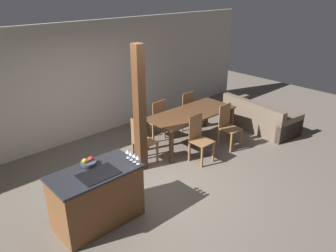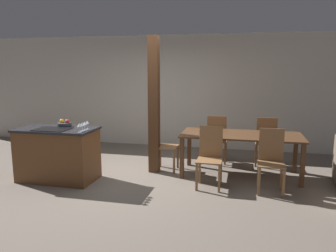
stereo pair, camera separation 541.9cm
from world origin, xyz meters
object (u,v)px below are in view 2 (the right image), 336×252
object	(u,v)px
wine_glass_far	(85,124)
dining_chair_near_left	(210,156)
dining_chair_far_right	(266,141)
timber_post	(154,106)
dining_chair_head_end	(163,143)
kitchen_island	(58,154)
dining_chair_near_right	(271,159)
wine_glass_near	(79,125)
wine_glass_middle	(82,124)
dining_chair_far_left	(217,138)
wine_glass_end	(87,123)
fruit_bowl	(64,123)
dining_table	(241,139)

from	to	relation	value
wine_glass_far	dining_chair_near_left	xyz separation A→B (m)	(2.00, 0.39, -0.52)
wine_glass_far	dining_chair_far_right	bearing A→B (deg)	30.78
timber_post	wine_glass_far	bearing A→B (deg)	-134.09
dining_chair_head_end	kitchen_island	bearing A→B (deg)	120.54
kitchen_island	dining_chair_near_right	world-z (taller)	dining_chair_near_right
wine_glass_far	wine_glass_near	bearing A→B (deg)	-90.00
wine_glass_middle	dining_chair_far_left	distance (m)	2.77
wine_glass_middle	dining_chair_far_right	distance (m)	3.52
dining_chair_far_right	timber_post	distance (m)	2.32
wine_glass_end	dining_chair_far_left	distance (m)	2.66
fruit_bowl	wine_glass_middle	bearing A→B (deg)	-36.37
dining_chair_far_left	dining_chair_head_end	world-z (taller)	same
fruit_bowl	wine_glass_middle	world-z (taller)	wine_glass_middle
wine_glass_middle	dining_chair_near_left	distance (m)	2.12
dining_chair_far_left	dining_chair_far_right	world-z (taller)	same
fruit_bowl	dining_table	distance (m)	3.14
dining_chair_near_left	dining_chair_head_end	distance (m)	1.18
dining_chair_far_left	wine_glass_middle	bearing A→B (deg)	42.70
fruit_bowl	dining_chair_near_left	bearing A→B (deg)	1.40
kitchen_island	wine_glass_near	world-z (taller)	wine_glass_near
kitchen_island	dining_chair_far_right	world-z (taller)	dining_chair_far_right
kitchen_island	wine_glass_near	xyz separation A→B (m)	(0.59, -0.29, 0.57)
dining_table	dining_chair_far_left	world-z (taller)	dining_chair_far_left
wine_glass_end	fruit_bowl	bearing A→B (deg)	156.77
wine_glass_near	wine_glass_far	distance (m)	0.17
kitchen_island	dining_chair_far_right	size ratio (longest dim) A/B	1.35
dining_chair_near_right	dining_chair_far_right	size ratio (longest dim) A/B	1.00
wine_glass_near	dining_chair_head_end	size ratio (longest dim) A/B	0.15
dining_table	dining_chair_near_right	size ratio (longest dim) A/B	2.15
dining_chair_near_right	wine_glass_end	bearing A→B (deg)	-174.12
dining_chair_near_left	dining_chair_far_left	size ratio (longest dim) A/B	1.00
dining_chair_near_left	dining_chair_near_right	world-z (taller)	same
dining_chair_near_left	dining_chair_head_end	world-z (taller)	same
timber_post	wine_glass_near	bearing A→B (deg)	-129.29
dining_table	timber_post	xyz separation A→B (m)	(-1.57, -0.14, 0.57)
wine_glass_far	dining_chair_head_end	size ratio (longest dim) A/B	0.15
dining_chair_far_left	timber_post	distance (m)	1.55
wine_glass_near	dining_chair_near_left	xyz separation A→B (m)	(2.00, 0.56, -0.52)
kitchen_island	dining_chair_near_right	xyz separation A→B (m)	(3.54, 0.28, 0.05)
wine_glass_near	dining_table	bearing A→B (deg)	26.73
kitchen_island	wine_glass_middle	bearing A→B (deg)	-18.68
dining_chair_near_right	dining_chair_head_end	xyz separation A→B (m)	(-1.91, 0.68, 0.00)
wine_glass_middle	dining_chair_near_left	xyz separation A→B (m)	(2.00, 0.48, -0.52)
dining_table	timber_post	distance (m)	1.67
wine_glass_far	dining_table	size ratio (longest dim) A/B	0.07
dining_chair_far_right	dining_chair_near_left	bearing A→B (deg)	55.16
kitchen_island	wine_glass_end	distance (m)	0.82
fruit_bowl	dining_chair_near_left	world-z (taller)	fruit_bowl
wine_glass_middle	dining_chair_near_right	distance (m)	3.03
dining_chair_near_right	dining_table	bearing A→B (deg)	124.84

